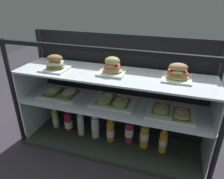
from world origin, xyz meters
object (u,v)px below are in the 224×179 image
at_px(juice_bottle_near_post, 163,141).
at_px(open_sandwich_tray_left_of_center, 61,93).
at_px(juice_bottle_front_middle, 95,126).
at_px(juice_bottle_front_right_end, 144,136).
at_px(plated_roll_sandwich_right_of_center, 177,73).
at_px(plated_roll_sandwich_mid_right, 112,68).
at_px(juice_bottle_back_right, 55,119).
at_px(open_sandwich_tray_far_left, 171,112).
at_px(juice_bottle_front_fourth, 68,122).
at_px(juice_bottle_front_second, 81,125).
at_px(juice_bottle_back_left, 110,131).
at_px(juice_bottle_tucked_behind, 129,132).
at_px(plated_roll_sandwich_far_right, 55,64).
at_px(open_sandwich_tray_near_right_corner, 113,101).

bearing_deg(juice_bottle_near_post, open_sandwich_tray_left_of_center, -178.98).
bearing_deg(juice_bottle_front_middle, juice_bottle_front_right_end, 0.58).
distance_m(plated_roll_sandwich_right_of_center, juice_bottle_front_right_end, 0.59).
distance_m(plated_roll_sandwich_mid_right, juice_bottle_back_right, 0.83).
xyz_separation_m(plated_roll_sandwich_mid_right, plated_roll_sandwich_right_of_center, (0.45, 0.03, -0.00)).
relative_size(open_sandwich_tray_far_left, juice_bottle_front_right_end, 1.30).
distance_m(open_sandwich_tray_left_of_center, juice_bottle_front_fourth, 0.31).
relative_size(plated_roll_sandwich_right_of_center, juice_bottle_front_second, 0.82).
relative_size(open_sandwich_tray_left_of_center, juice_bottle_front_fourth, 1.49).
xyz_separation_m(juice_bottle_back_left, juice_bottle_tucked_behind, (0.15, 0.04, -0.00)).
bearing_deg(open_sandwich_tray_left_of_center, juice_bottle_tucked_behind, 4.98).
bearing_deg(juice_bottle_front_middle, plated_roll_sandwich_mid_right, -9.34).
height_order(plated_roll_sandwich_right_of_center, juice_bottle_front_right_end, plated_roll_sandwich_right_of_center).
bearing_deg(juice_bottle_back_right, open_sandwich_tray_far_left, -3.90).
bearing_deg(juice_bottle_front_second, juice_bottle_front_fourth, 171.29).
xyz_separation_m(plated_roll_sandwich_far_right, plated_roll_sandwich_right_of_center, (0.89, 0.08, -0.00)).
distance_m(plated_roll_sandwich_right_of_center, open_sandwich_tray_far_left, 0.28).
bearing_deg(juice_bottle_front_second, plated_roll_sandwich_mid_right, -3.70).
bearing_deg(juice_bottle_front_middle, juice_bottle_front_second, -176.78).
distance_m(juice_bottle_front_second, juice_bottle_front_right_end, 0.57).
xyz_separation_m(open_sandwich_tray_far_left, juice_bottle_front_fourth, (-0.88, 0.06, -0.30)).
bearing_deg(juice_bottle_back_right, juice_bottle_front_fourth, -4.71).
height_order(plated_roll_sandwich_far_right, juice_bottle_front_fourth, plated_roll_sandwich_far_right).
distance_m(juice_bottle_front_right_end, juice_bottle_near_post, 0.15).
bearing_deg(open_sandwich_tray_far_left, open_sandwich_tray_left_of_center, 178.60).
bearing_deg(juice_bottle_front_fourth, open_sandwich_tray_left_of_center, -114.53).
height_order(juice_bottle_back_right, juice_bottle_back_left, juice_bottle_back_left).
height_order(juice_bottle_front_second, juice_bottle_front_right_end, juice_bottle_front_right_end).
distance_m(plated_roll_sandwich_far_right, juice_bottle_near_post, 1.03).
bearing_deg(plated_roll_sandwich_far_right, juice_bottle_front_middle, 16.22).
bearing_deg(plated_roll_sandwich_right_of_center, juice_bottle_tucked_behind, 175.78).
height_order(juice_bottle_front_middle, juice_bottle_near_post, juice_bottle_front_middle).
height_order(plated_roll_sandwich_mid_right, juice_bottle_front_fourth, plated_roll_sandwich_mid_right).
relative_size(plated_roll_sandwich_mid_right, juice_bottle_near_post, 0.79).
relative_size(plated_roll_sandwich_right_of_center, juice_bottle_back_left, 0.79).
relative_size(open_sandwich_tray_left_of_center, juice_bottle_tucked_behind, 1.41).
distance_m(open_sandwich_tray_far_left, juice_bottle_front_second, 0.80).
distance_m(open_sandwich_tray_left_of_center, open_sandwich_tray_far_left, 0.90).
height_order(plated_roll_sandwich_far_right, plated_roll_sandwich_right_of_center, plated_roll_sandwich_far_right).
xyz_separation_m(plated_roll_sandwich_mid_right, juice_bottle_front_second, (-0.30, 0.02, -0.57)).
distance_m(juice_bottle_back_right, juice_bottle_tucked_behind, 0.71).
distance_m(juice_bottle_tucked_behind, juice_bottle_near_post, 0.29).
xyz_separation_m(plated_roll_sandwich_right_of_center, juice_bottle_back_right, (-1.03, 0.02, -0.59)).
bearing_deg(juice_bottle_back_right, open_sandwich_tray_near_right_corner, -3.94).
height_order(juice_bottle_front_second, juice_bottle_back_left, juice_bottle_back_left).
xyz_separation_m(juice_bottle_front_middle, juice_bottle_front_right_end, (0.43, 0.00, 0.00)).
distance_m(plated_roll_sandwich_right_of_center, juice_bottle_front_fourth, 1.06).
height_order(juice_bottle_back_right, juice_bottle_front_fourth, juice_bottle_front_fourth).
bearing_deg(juice_bottle_front_right_end, juice_bottle_back_right, 178.60).
xyz_separation_m(juice_bottle_back_right, juice_bottle_back_left, (0.56, -0.03, 0.02)).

